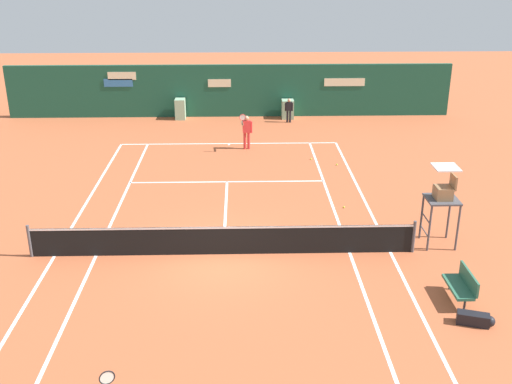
# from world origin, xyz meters

# --- Properties ---
(ground_plane) EXTENTS (80.00, 80.00, 0.01)m
(ground_plane) POSITION_xyz_m (-0.00, 0.58, 0.00)
(ground_plane) COLOR #B25633
(tennis_net) EXTENTS (12.10, 0.10, 1.07)m
(tennis_net) POSITION_xyz_m (0.00, 0.00, 0.51)
(tennis_net) COLOR #4C4C51
(tennis_net) RESTS_ON ground_plane
(sponsor_back_wall) EXTENTS (25.00, 1.02, 2.95)m
(sponsor_back_wall) POSITION_xyz_m (0.02, 16.97, 1.43)
(sponsor_back_wall) COLOR #194C38
(sponsor_back_wall) RESTS_ON ground_plane
(umpire_chair) EXTENTS (1.00, 1.00, 2.67)m
(umpire_chair) POSITION_xyz_m (6.96, 0.53, 1.72)
(umpire_chair) COLOR #47474C
(umpire_chair) RESTS_ON ground_plane
(player_bench) EXTENTS (0.54, 1.34, 0.88)m
(player_bench) POSITION_xyz_m (6.55, -2.89, 0.51)
(player_bench) COLOR #38383D
(player_bench) RESTS_ON ground_plane
(equipment_bag) EXTENTS (0.95, 0.53, 0.32)m
(equipment_bag) POSITION_xyz_m (6.57, -4.06, 0.16)
(equipment_bag) COLOR black
(equipment_bag) RESTS_ON ground_plane
(player_on_baseline) EXTENTS (0.62, 0.71, 1.86)m
(player_on_baseline) POSITION_xyz_m (0.87, 10.81, 0.97)
(player_on_baseline) COLOR red
(player_on_baseline) RESTS_ON ground_plane
(ball_kid_right_post) EXTENTS (0.44, 0.19, 1.33)m
(ball_kid_right_post) POSITION_xyz_m (3.25, 15.57, 0.77)
(ball_kid_right_post) COLOR black
(ball_kid_right_post) RESTS_ON ground_plane
(tennis_ball_near_service_line) EXTENTS (0.07, 0.07, 0.07)m
(tennis_ball_near_service_line) POSITION_xyz_m (4.39, 3.56, 0.03)
(tennis_ball_near_service_line) COLOR #CCE033
(tennis_ball_near_service_line) RESTS_ON ground_plane
(tennis_ball_mid_court) EXTENTS (0.07, 0.07, 0.07)m
(tennis_ball_mid_court) POSITION_xyz_m (3.78, 9.15, 0.03)
(tennis_ball_mid_court) COLOR #CCE033
(tennis_ball_mid_court) RESTS_ON ground_plane
(tennis_ball_by_sideline) EXTENTS (0.07, 0.07, 0.07)m
(tennis_ball_by_sideline) POSITION_xyz_m (4.85, 8.34, 0.03)
(tennis_ball_by_sideline) COLOR #CCE033
(tennis_ball_by_sideline) RESTS_ON ground_plane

